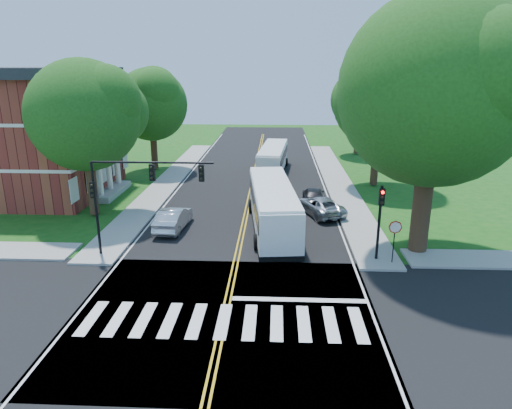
# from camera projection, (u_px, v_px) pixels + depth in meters

# --- Properties ---
(ground) EXTENTS (140.00, 140.00, 0.00)m
(ground) POSITION_uv_depth(u_px,v_px,m) (224.00, 315.00, 20.90)
(ground) COLOR #134D13
(ground) RESTS_ON ground
(road) EXTENTS (14.00, 96.00, 0.01)m
(road) POSITION_uv_depth(u_px,v_px,m) (249.00, 202.00, 38.09)
(road) COLOR black
(road) RESTS_ON ground
(cross_road) EXTENTS (60.00, 12.00, 0.01)m
(cross_road) POSITION_uv_depth(u_px,v_px,m) (224.00, 315.00, 20.90)
(cross_road) COLOR black
(cross_road) RESTS_ON ground
(center_line) EXTENTS (0.36, 70.00, 0.01)m
(center_line) POSITION_uv_depth(u_px,v_px,m) (251.00, 190.00, 41.91)
(center_line) COLOR gold
(center_line) RESTS_ON road
(edge_line_w) EXTENTS (0.12, 70.00, 0.01)m
(edge_line_w) POSITION_uv_depth(u_px,v_px,m) (178.00, 189.00, 42.21)
(edge_line_w) COLOR silver
(edge_line_w) RESTS_ON road
(edge_line_e) EXTENTS (0.12, 70.00, 0.01)m
(edge_line_e) POSITION_uv_depth(u_px,v_px,m) (326.00, 191.00, 41.61)
(edge_line_e) COLOR silver
(edge_line_e) RESTS_ON road
(crosswalk) EXTENTS (12.60, 3.00, 0.01)m
(crosswalk) POSITION_uv_depth(u_px,v_px,m) (223.00, 321.00, 20.42)
(crosswalk) COLOR silver
(crosswalk) RESTS_ON road
(stop_bar) EXTENTS (6.60, 0.40, 0.01)m
(stop_bar) POSITION_uv_depth(u_px,v_px,m) (299.00, 300.00, 22.27)
(stop_bar) COLOR silver
(stop_bar) RESTS_ON road
(sidewalk_nw) EXTENTS (2.60, 40.00, 0.15)m
(sidewalk_nw) POSITION_uv_depth(u_px,v_px,m) (169.00, 180.00, 45.12)
(sidewalk_nw) COLOR gray
(sidewalk_nw) RESTS_ON ground
(sidewalk_ne) EXTENTS (2.60, 40.00, 0.15)m
(sidewalk_ne) POSITION_uv_depth(u_px,v_px,m) (338.00, 182.00, 44.39)
(sidewalk_ne) COLOR gray
(sidewalk_ne) RESTS_ON ground
(tree_ne_big) EXTENTS (10.80, 10.80, 14.91)m
(tree_ne_big) POSITION_uv_depth(u_px,v_px,m) (435.00, 91.00, 25.24)
(tree_ne_big) COLOR #382416
(tree_ne_big) RESTS_ON ground
(tree_west_near) EXTENTS (8.00, 8.00, 11.40)m
(tree_west_near) POSITION_uv_depth(u_px,v_px,m) (84.00, 116.00, 32.57)
(tree_west_near) COLOR #382416
(tree_west_near) RESTS_ON ground
(tree_west_far) EXTENTS (7.60, 7.60, 10.67)m
(tree_west_far) POSITION_uv_depth(u_px,v_px,m) (151.00, 105.00, 47.98)
(tree_west_far) COLOR #382416
(tree_west_far) RESTS_ON ground
(tree_east_mid) EXTENTS (8.40, 8.40, 11.93)m
(tree_east_mid) POSITION_uv_depth(u_px,v_px,m) (380.00, 101.00, 41.01)
(tree_east_mid) COLOR #382416
(tree_east_mid) RESTS_ON ground
(tree_east_far) EXTENTS (7.20, 7.20, 10.34)m
(tree_east_far) POSITION_uv_depth(u_px,v_px,m) (360.00, 100.00, 56.54)
(tree_east_far) COLOR #382416
(tree_east_far) RESTS_ON ground
(signal_nw) EXTENTS (7.15, 0.46, 5.66)m
(signal_nw) POSITION_uv_depth(u_px,v_px,m) (133.00, 186.00, 26.01)
(signal_nw) COLOR black
(signal_nw) RESTS_ON ground
(signal_ne) EXTENTS (0.30, 0.46, 4.40)m
(signal_ne) POSITION_uv_depth(u_px,v_px,m) (380.00, 213.00, 25.82)
(signal_ne) COLOR black
(signal_ne) RESTS_ON ground
(stop_sign) EXTENTS (0.76, 0.08, 2.53)m
(stop_sign) POSITION_uv_depth(u_px,v_px,m) (395.00, 232.00, 25.62)
(stop_sign) COLOR black
(stop_sign) RESTS_ON ground
(bus_lead) EXTENTS (3.88, 12.38, 3.15)m
(bus_lead) POSITION_uv_depth(u_px,v_px,m) (273.00, 206.00, 31.50)
(bus_lead) COLOR white
(bus_lead) RESTS_ON road
(bus_follow) EXTENTS (3.31, 11.09, 2.82)m
(bus_follow) POSITION_uv_depth(u_px,v_px,m) (273.00, 159.00, 48.20)
(bus_follow) COLOR white
(bus_follow) RESTS_ON road
(hatchback) EXTENTS (1.94, 4.77, 1.54)m
(hatchback) POSITION_uv_depth(u_px,v_px,m) (173.00, 219.00, 31.66)
(hatchback) COLOR #B4B6BC
(hatchback) RESTS_ON road
(suv) EXTENTS (3.93, 5.49, 1.39)m
(suv) POSITION_uv_depth(u_px,v_px,m) (320.00, 206.00, 34.86)
(suv) COLOR #B2B4BA
(suv) RESTS_ON road
(dark_sedan) EXTENTS (1.91, 4.43, 1.27)m
(dark_sedan) POSITION_uv_depth(u_px,v_px,m) (314.00, 195.00, 37.75)
(dark_sedan) COLOR black
(dark_sedan) RESTS_ON road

